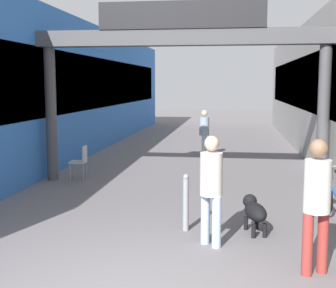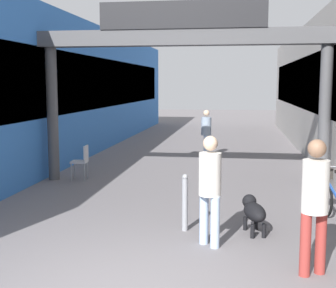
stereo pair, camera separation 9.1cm
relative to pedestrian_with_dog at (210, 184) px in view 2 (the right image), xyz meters
name	(u,v)px [view 2 (the right image)]	position (x,y,z in m)	size (l,w,h in m)	color
storefront_left	(55,89)	(-6.03, 8.94, 1.30)	(3.00, 26.00, 4.53)	blue
arcade_sign_gateway	(183,56)	(-0.94, 4.39, 2.17)	(7.40, 0.47, 4.39)	#4C4C4F
pedestrian_with_dog	(210,184)	(0.00, 0.00, 0.00)	(0.48, 0.48, 1.70)	#A5BFE0
pedestrian_companion	(315,198)	(1.39, -0.90, 0.05)	(0.46, 0.46, 1.78)	#99332D
pedestrian_carrying_crate	(206,130)	(-0.65, 8.77, -0.07)	(0.35, 0.39, 1.59)	#A5BFE0
dog_on_leash	(254,211)	(0.69, 0.74, -0.60)	(0.49, 0.84, 0.59)	black
bicycle_blue_second	(334,199)	(2.11, 1.53, -0.53)	(0.46, 1.68, 0.98)	black
bollard_post_metal	(185,202)	(-0.45, 0.68, -0.48)	(0.10, 0.10, 0.97)	gray
cafe_chair_aluminium_nearer	(82,159)	(-3.55, 4.48, -0.43)	(0.44, 0.44, 0.89)	gray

